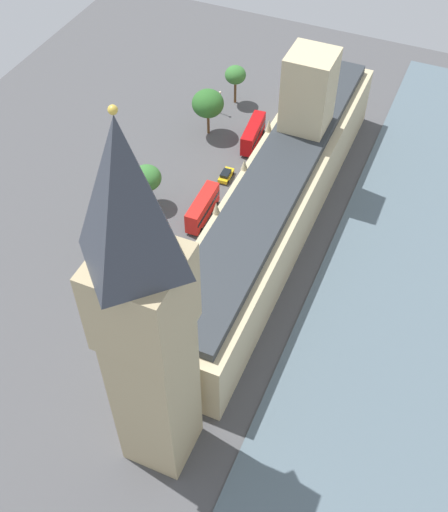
# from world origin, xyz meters

# --- Properties ---
(ground_plane) EXTENTS (148.87, 148.87, 0.00)m
(ground_plane) POSITION_xyz_m (0.00, 0.00, 0.00)
(ground_plane) COLOR #4C4C4F
(river_thames) EXTENTS (35.98, 133.98, 0.25)m
(river_thames) POSITION_xyz_m (-30.84, 0.00, 0.12)
(river_thames) COLOR slate
(river_thames) RESTS_ON ground
(parliament_building) EXTENTS (13.23, 78.87, 27.82)m
(parliament_building) POSITION_xyz_m (-1.99, -1.67, 7.48)
(parliament_building) COLOR #CCBA8E
(parliament_building) RESTS_ON ground
(clock_tower) EXTENTS (9.30, 9.30, 55.64)m
(clock_tower) POSITION_xyz_m (-2.65, 45.49, 28.76)
(clock_tower) COLOR tan
(clock_tower) RESTS_ON ground
(double_decker_bus_corner) EXTENTS (3.56, 10.70, 4.75)m
(double_decker_bus_corner) POSITION_xyz_m (10.73, -21.69, 2.63)
(double_decker_bus_corner) COLOR #B20C0F
(double_decker_bus_corner) RESTS_ON ground
(car_yellow_cab_leading) EXTENTS (2.08, 4.41, 1.74)m
(car_yellow_cab_leading) POSITION_xyz_m (11.49, -9.28, 0.89)
(car_yellow_cab_leading) COLOR gold
(car_yellow_cab_leading) RESTS_ON ground
(double_decker_bus_trailing) EXTENTS (2.88, 10.56, 4.75)m
(double_decker_bus_trailing) POSITION_xyz_m (11.04, 2.70, 2.63)
(double_decker_bus_trailing) COLOR red
(double_decker_bus_trailing) RESTS_ON ground
(car_black_near_tower) EXTENTS (2.32, 4.66, 1.74)m
(car_black_near_tower) POSITION_xyz_m (10.93, 14.57, 0.89)
(car_black_near_tower) COLOR black
(car_black_near_tower) RESTS_ON ground
(car_white_under_trees) EXTENTS (2.03, 4.32, 1.74)m
(car_white_under_trees) POSITION_xyz_m (14.04, 26.42, 0.89)
(car_white_under_trees) COLOR silver
(car_white_under_trees) RESTS_ON ground
(pedestrian_opposite_hall) EXTENTS (0.59, 0.49, 1.56)m
(pedestrian_opposite_hall) POSITION_xyz_m (7.36, -26.46, 0.70)
(pedestrian_opposite_hall) COLOR black
(pedestrian_opposite_hall) RESTS_ON ground
(pedestrian_far_end) EXTENTS (0.64, 0.55, 1.67)m
(pedestrian_far_end) POSITION_xyz_m (7.74, -21.51, 0.75)
(pedestrian_far_end) COLOR gray
(pedestrian_far_end) RESTS_ON ground
(plane_tree_midblock) EXTENTS (4.62, 4.62, 8.97)m
(plane_tree_midblock) POSITION_xyz_m (19.96, -34.10, 6.92)
(plane_tree_midblock) COLOR brown
(plane_tree_midblock) RESTS_ON ground
(plane_tree_by_river_gate) EXTENTS (5.72, 5.72, 9.69)m
(plane_tree_by_river_gate) POSITION_xyz_m (20.84, 15.26, 7.21)
(plane_tree_by_river_gate) COLOR brown
(plane_tree_by_river_gate) RESTS_ON ground
(plane_tree_kerbside) EXTENTS (5.48, 5.48, 8.68)m
(plane_tree_kerbside) POSITION_xyz_m (22.03, 3.11, 6.31)
(plane_tree_kerbside) COLOR brown
(plane_tree_kerbside) RESTS_ON ground
(plane_tree_slot_10) EXTENTS (6.63, 6.63, 10.22)m
(plane_tree_slot_10) POSITION_xyz_m (20.78, -21.40, 7.37)
(plane_tree_slot_10) COLOR brown
(plane_tree_slot_10) RESTS_ON ground
(street_lamp_slot_11) EXTENTS (0.56, 0.56, 5.66)m
(street_lamp_slot_11) POSITION_xyz_m (21.32, -28.92, 4.01)
(street_lamp_slot_11) COLOR black
(street_lamp_slot_11) RESTS_ON ground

